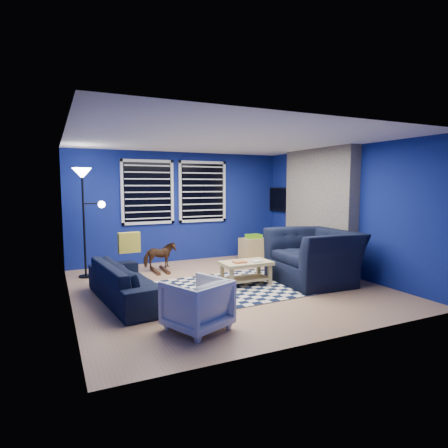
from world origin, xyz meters
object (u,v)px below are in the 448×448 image
sofa (130,282)px  tv (282,200)px  armchair_bent (197,304)px  floor_lamp (84,188)px  rocking_horse (160,256)px  cabinet (254,248)px  armchair_big (313,256)px  coffee_table (246,268)px

sofa → tv: bearing=-69.7°
tv → armchair_bent: bearing=-135.1°
tv → floor_lamp: (-4.57, -0.24, 0.30)m
tv → rocking_horse: bearing=-172.5°
sofa → floor_lamp: bearing=7.5°
sofa → cabinet: size_ratio=3.15×
armchair_big → armchair_bent: 2.96m
armchair_bent → rocking_horse: armchair_bent is taller
tv → sofa: (-4.11, -2.09, -1.10)m
armchair_big → coffee_table: size_ratio=1.65×
armchair_bent → floor_lamp: size_ratio=0.33×
armchair_bent → floor_lamp: (-0.97, 3.34, 1.38)m
rocking_horse → cabinet: rocking_horse is taller
armchair_bent → floor_lamp: bearing=-96.9°
tv → rocking_horse: (-3.19, -0.42, -1.06)m
armchair_bent → rocking_horse: (0.40, 3.16, 0.02)m
tv → armchair_big: (-0.89, -2.39, -0.93)m
armchair_bent → coffee_table: armchair_bent is taller
sofa → armchair_big: 3.23m
armchair_big → rocking_horse: bearing=-128.4°
tv → coffee_table: (-2.09, -2.04, -1.09)m
coffee_table → sofa: bearing=-178.8°
rocking_horse → floor_lamp: 1.95m
tv → rocking_horse: size_ratio=1.58×
armchair_big → sofa: bearing=-93.2°
armchair_bent → cabinet: (2.76, 3.47, -0.05)m
rocking_horse → coffee_table: 1.96m
rocking_horse → coffee_table: (1.10, -1.63, -0.03)m
sofa → armchair_big: bearing=-102.0°
tv → cabinet: size_ratio=1.54×
armchair_big → coffee_table: armchair_big is taller
armchair_big → cabinet: bearing=-179.1°
tv → coffee_table: size_ratio=1.13×
cabinet → floor_lamp: floor_lamp is taller
rocking_horse → floor_lamp: floor_lamp is taller
rocking_horse → cabinet: (2.35, 0.30, -0.07)m
tv → cabinet: 1.42m
sofa → armchair_bent: armchair_bent is taller
sofa → armchair_bent: size_ratio=2.96×
cabinet → floor_lamp: bearing=176.8°
tv → armchair_big: tv is taller
sofa → floor_lamp: size_ratio=0.99×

